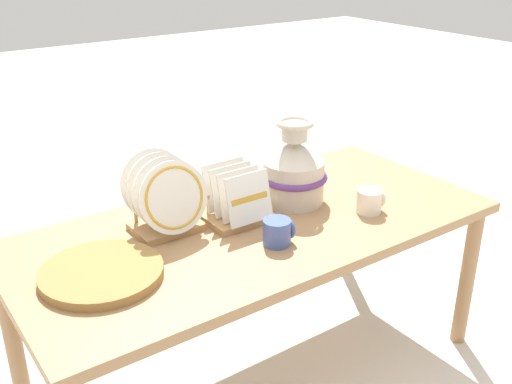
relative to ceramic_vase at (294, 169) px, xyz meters
The scene contains 8 objects.
ground_plane 0.76m from the ceramic_vase, 162.79° to the right, with size 14.00×14.00×0.00m, color beige.
display_table 0.28m from the ceramic_vase, 162.79° to the right, with size 1.60×0.75×0.60m.
ceramic_vase is the anchor object (origin of this frame).
dish_rack_round_plates 0.47m from the ceramic_vase, behind, with size 0.23×0.20×0.25m.
dish_rack_square_plates 0.26m from the ceramic_vase, behind, with size 0.21×0.18×0.18m.
wicker_charger_stack 0.76m from the ceramic_vase, behind, with size 0.34×0.34×0.03m.
mug_cobalt_glaze 0.33m from the ceramic_vase, 136.69° to the right, with size 0.09×0.09×0.08m.
mug_cream_glaze 0.28m from the ceramic_vase, 53.96° to the right, with size 0.09×0.09×0.08m.
Camera 1 is at (-1.02, -1.44, 1.49)m, focal length 42.00 mm.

